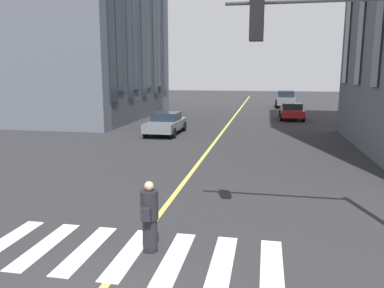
{
  "coord_description": "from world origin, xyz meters",
  "views": [
    {
      "loc": [
        -4.78,
        -2.78,
        3.82
      ],
      "look_at": [
        8.08,
        -0.26,
        1.37
      ],
      "focal_mm": 35.53,
      "sensor_mm": 36.0,
      "label": 1
    }
  ],
  "objects_px": {
    "car_grey_parked_b": "(285,99)",
    "pedestrian_near": "(150,217)",
    "traffic_light_mast": "(363,68)",
    "car_grey_near": "(166,123)",
    "car_red_oncoming": "(292,111)"
  },
  "relations": [
    {
      "from": "car_grey_parked_b",
      "to": "pedestrian_near",
      "type": "height_order",
      "value": "car_grey_parked_b"
    },
    {
      "from": "traffic_light_mast",
      "to": "car_grey_near",
      "type": "bearing_deg",
      "value": 29.08
    },
    {
      "from": "car_grey_parked_b",
      "to": "traffic_light_mast",
      "type": "relative_size",
      "value": 0.85
    },
    {
      "from": "pedestrian_near",
      "to": "traffic_light_mast",
      "type": "height_order",
      "value": "traffic_light_mast"
    },
    {
      "from": "car_grey_parked_b",
      "to": "traffic_light_mast",
      "type": "bearing_deg",
      "value": 179.69
    },
    {
      "from": "car_grey_parked_b",
      "to": "car_grey_near",
      "type": "distance_m",
      "value": 22.83
    },
    {
      "from": "car_grey_parked_b",
      "to": "car_red_oncoming",
      "type": "relative_size",
      "value": 1.07
    },
    {
      "from": "car_grey_parked_b",
      "to": "traffic_light_mast",
      "type": "height_order",
      "value": "traffic_light_mast"
    },
    {
      "from": "car_grey_near",
      "to": "car_red_oncoming",
      "type": "bearing_deg",
      "value": -40.77
    },
    {
      "from": "car_grey_parked_b",
      "to": "car_red_oncoming",
      "type": "bearing_deg",
      "value": -180.0
    },
    {
      "from": "pedestrian_near",
      "to": "traffic_light_mast",
      "type": "relative_size",
      "value": 0.29
    },
    {
      "from": "pedestrian_near",
      "to": "car_red_oncoming",
      "type": "bearing_deg",
      "value": -10.02
    },
    {
      "from": "car_red_oncoming",
      "to": "pedestrian_near",
      "type": "height_order",
      "value": "pedestrian_near"
    },
    {
      "from": "car_red_oncoming",
      "to": "pedestrian_near",
      "type": "xyz_separation_m",
      "value": [
        -25.45,
        4.5,
        0.08
      ]
    },
    {
      "from": "car_grey_parked_b",
      "to": "car_red_oncoming",
      "type": "height_order",
      "value": "car_grey_parked_b"
    }
  ]
}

